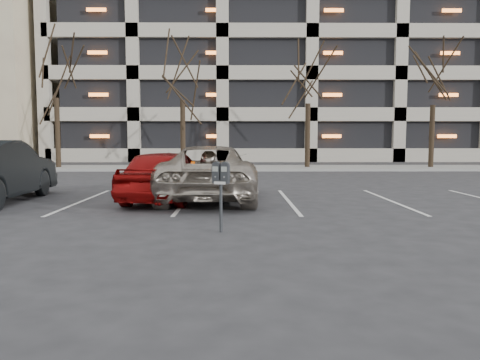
# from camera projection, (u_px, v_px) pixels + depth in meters

# --- Properties ---
(ground) EXTENTS (140.00, 140.00, 0.00)m
(ground) POSITION_uv_depth(u_px,v_px,m) (237.00, 215.00, 10.42)
(ground) COLOR #28282B
(ground) RESTS_ON ground
(sidewalk) EXTENTS (80.00, 4.00, 0.12)m
(sidewalk) POSITION_uv_depth(u_px,v_px,m) (236.00, 168.00, 26.35)
(sidewalk) COLOR gray
(sidewalk) RESTS_ON ground
(stall_lines) EXTENTS (16.90, 5.20, 0.00)m
(stall_lines) POSITION_uv_depth(u_px,v_px,m) (185.00, 201.00, 12.70)
(stall_lines) COLOR silver
(stall_lines) RESTS_ON ground
(parking_garage) EXTENTS (52.00, 20.00, 19.00)m
(parking_garage) POSITION_uv_depth(u_px,v_px,m) (365.00, 57.00, 43.42)
(parking_garage) COLOR black
(parking_garage) RESTS_ON ground
(tree_a) EXTENTS (3.88, 3.88, 8.81)m
(tree_a) POSITION_uv_depth(u_px,v_px,m) (55.00, 54.00, 25.72)
(tree_a) COLOR black
(tree_a) RESTS_ON ground
(tree_b) EXTENTS (3.77, 3.77, 8.56)m
(tree_b) POSITION_uv_depth(u_px,v_px,m) (182.00, 57.00, 25.79)
(tree_b) COLOR black
(tree_b) RESTS_ON ground
(tree_c) EXTENTS (3.58, 3.58, 8.14)m
(tree_c) POSITION_uv_depth(u_px,v_px,m) (309.00, 63.00, 25.88)
(tree_c) COLOR black
(tree_c) RESTS_ON ground
(tree_d) EXTENTS (3.50, 3.50, 7.96)m
(tree_d) POSITION_uv_depth(u_px,v_px,m) (434.00, 66.00, 25.95)
(tree_d) COLOR black
(tree_d) RESTS_ON ground
(parking_meter) EXTENTS (0.34, 0.22, 1.25)m
(parking_meter) POSITION_uv_depth(u_px,v_px,m) (221.00, 179.00, 8.40)
(parking_meter) COLOR black
(parking_meter) RESTS_ON ground
(suv_silver) EXTENTS (2.53, 5.42, 1.51)m
(suv_silver) POSITION_uv_depth(u_px,v_px,m) (210.00, 173.00, 12.96)
(suv_silver) COLOR #AFA394
(suv_silver) RESTS_ON ground
(car_red) EXTENTS (2.32, 4.40, 1.43)m
(car_red) POSITION_uv_depth(u_px,v_px,m) (167.00, 175.00, 12.61)
(car_red) COLOR maroon
(car_red) RESTS_ON ground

